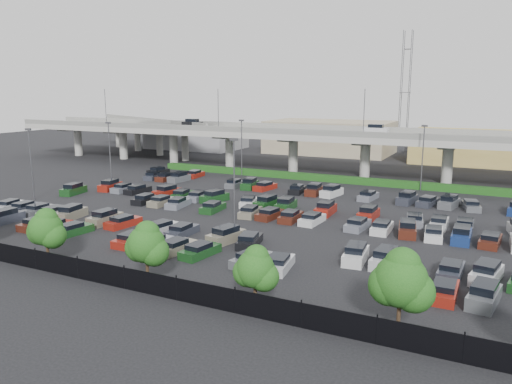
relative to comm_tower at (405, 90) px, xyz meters
The scene contains 10 objects.
ground 75.73m from the comm_tower, 93.09° to the right, with size 280.00×280.00×0.00m, color black.
overpass 43.07m from the comm_tower, 95.72° to the right, with size 150.00×13.00×15.80m.
on_ramp 64.67m from the comm_tower, 151.11° to the right, with size 50.93×30.13×8.80m.
hedge 51.42m from the comm_tower, 94.67° to the right, with size 66.00×1.60×1.10m, color #1B4213.
fence 103.13m from the comm_tower, 92.28° to the right, with size 70.00×0.10×2.00m.
tree_row 101.30m from the comm_tower, 91.88° to the right, with size 65.07×3.66×5.94m.
parked_cars 78.51m from the comm_tower, 93.23° to the right, with size 63.04×41.65×1.67m.
light_poles 73.06m from the comm_tower, 96.44° to the right, with size 66.90×48.38×10.30m.
distant_buildings 18.96m from the comm_tower, 55.50° to the right, with size 138.00×24.00×9.00m.
comm_tower is the anchor object (origin of this frame).
Camera 1 is at (26.93, -56.89, 15.52)m, focal length 35.00 mm.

